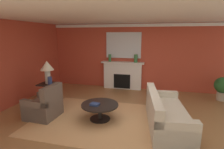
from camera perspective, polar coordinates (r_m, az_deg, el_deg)
ground_plane at (r=5.07m, az=3.79°, el=-14.00°), size 9.55×9.55×0.00m
wall_fireplace at (r=7.60m, az=8.06°, el=5.61°), size 7.95×0.12×2.73m
wall_window at (r=6.63m, az=-29.17°, el=3.16°), size 0.12×6.56×2.73m
ceiling_panel at (r=4.86m, az=4.95°, el=18.39°), size 7.95×6.56×0.06m
crown_moulding at (r=7.48m, az=8.30°, el=15.36°), size 7.95×0.08×0.12m
area_rug at (r=5.03m, az=-3.85°, el=-14.11°), size 3.54×2.66×0.01m
fireplace at (r=7.62m, az=3.40°, el=-0.48°), size 1.80×0.35×1.17m
mantel_mirror at (r=7.55m, az=3.70°, el=9.36°), size 1.48×0.04×1.07m
sofa at (r=4.78m, az=16.71°, el=-12.27°), size 1.16×2.20×0.85m
armchair_near_window at (r=5.37m, az=-20.91°, el=-9.67°), size 0.84×0.84×0.95m
coffee_table at (r=4.89m, az=-3.91°, el=-10.66°), size 1.00×1.00×0.45m
side_table at (r=6.34m, az=-19.58°, el=-5.31°), size 0.56×0.56×0.70m
table_lamp at (r=6.14m, az=-20.13°, el=2.04°), size 0.44×0.44×0.75m
vase_on_side_table at (r=6.05m, az=-19.30°, el=-1.91°), size 0.14×0.14×0.26m
vase_mantel_right at (r=7.35m, az=7.64°, el=5.13°), size 0.14×0.14×0.33m
vase_mantel_left at (r=7.55m, az=-0.72°, el=5.33°), size 0.12×0.12×0.31m
book_red_cover at (r=4.76m, az=-5.56°, el=-9.49°), size 0.25×0.20×0.06m
potted_plant at (r=7.35m, az=31.95°, el=-3.36°), size 0.56×0.56×0.83m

